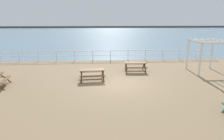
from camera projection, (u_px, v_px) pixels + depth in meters
The scene contains 7 objects.
ground_plane at pixel (117, 85), 13.24m from camera, with size 30.00×24.00×0.20m, color #846B4C.
sea_band at pixel (102, 33), 64.07m from camera, with size 142.00×90.00×0.01m, color slate.
distant_shoreline at pixel (101, 28), 105.53m from camera, with size 142.00×6.00×1.80m, color #4C4C47.
seaward_railing at pixel (110, 54), 20.49m from camera, with size 23.07×0.07×1.08m.
picnic_table_near_left at pixel (135, 65), 16.17m from camera, with size 1.88×1.63×0.80m.
picnic_table_near_right at pixel (92, 72), 13.87m from camera, with size 1.90×1.66×0.80m.
lattice_pergola at pixel (208, 48), 15.61m from camera, with size 2.46×2.58×2.70m.
Camera 1 is at (-1.25, -12.47, 4.29)m, focal length 30.48 mm.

